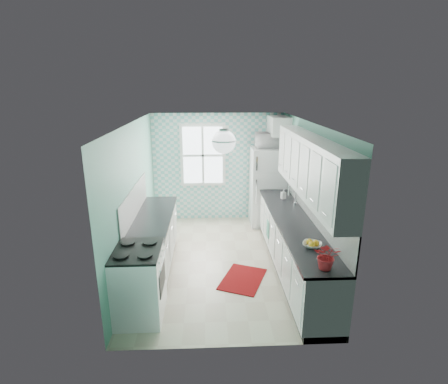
{
  "coord_description": "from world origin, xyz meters",
  "views": [
    {
      "loc": [
        -0.22,
        -5.74,
        3.09
      ],
      "look_at": [
        0.05,
        0.25,
        1.25
      ],
      "focal_mm": 28.0,
      "sensor_mm": 36.0,
      "label": 1
    }
  ],
  "objects_px": {
    "ceiling_light": "(224,142)",
    "microwave": "(269,140)",
    "fridge": "(268,187)",
    "fruit_bowl": "(312,245)",
    "sink": "(285,206)",
    "stove": "(139,282)",
    "potted_plant": "(327,256)"
  },
  "relations": [
    {
      "from": "fruit_bowl",
      "to": "sink",
      "type": "bearing_deg",
      "value": 89.88
    },
    {
      "from": "sink",
      "to": "fruit_bowl",
      "type": "height_order",
      "value": "sink"
    },
    {
      "from": "sink",
      "to": "potted_plant",
      "type": "xyz_separation_m",
      "value": [
        -0.0,
        -2.37,
        0.18
      ]
    },
    {
      "from": "stove",
      "to": "microwave",
      "type": "xyz_separation_m",
      "value": [
        2.31,
        3.29,
        1.43
      ]
    },
    {
      "from": "sink",
      "to": "fruit_bowl",
      "type": "bearing_deg",
      "value": -87.2
    },
    {
      "from": "ceiling_light",
      "to": "sink",
      "type": "distance_m",
      "value": 2.18
    },
    {
      "from": "fruit_bowl",
      "to": "microwave",
      "type": "height_order",
      "value": "microwave"
    },
    {
      "from": "fruit_bowl",
      "to": "fridge",
      "type": "bearing_deg",
      "value": 91.62
    },
    {
      "from": "stove",
      "to": "sink",
      "type": "height_order",
      "value": "sink"
    },
    {
      "from": "potted_plant",
      "to": "microwave",
      "type": "height_order",
      "value": "microwave"
    },
    {
      "from": "potted_plant",
      "to": "stove",
      "type": "bearing_deg",
      "value": 167.99
    },
    {
      "from": "fridge",
      "to": "ceiling_light",
      "type": "bearing_deg",
      "value": -111.5
    },
    {
      "from": "fridge",
      "to": "microwave",
      "type": "distance_m",
      "value": 1.05
    },
    {
      "from": "sink",
      "to": "fridge",
      "type": "bearing_deg",
      "value": 96.7
    },
    {
      "from": "fridge",
      "to": "fruit_bowl",
      "type": "height_order",
      "value": "fridge"
    },
    {
      "from": "potted_plant",
      "to": "ceiling_light",
      "type": "bearing_deg",
      "value": 135.03
    },
    {
      "from": "fruit_bowl",
      "to": "potted_plant",
      "type": "bearing_deg",
      "value": -90.0
    },
    {
      "from": "fridge",
      "to": "stove",
      "type": "xyz_separation_m",
      "value": [
        -2.31,
        -3.29,
        -0.37
      ]
    },
    {
      "from": "sink",
      "to": "microwave",
      "type": "relative_size",
      "value": 0.9
    },
    {
      "from": "stove",
      "to": "sink",
      "type": "relative_size",
      "value": 1.84
    },
    {
      "from": "fridge",
      "to": "sink",
      "type": "xyz_separation_m",
      "value": [
        0.09,
        -1.42,
        0.04
      ]
    },
    {
      "from": "potted_plant",
      "to": "microwave",
      "type": "relative_size",
      "value": 0.58
    },
    {
      "from": "stove",
      "to": "potted_plant",
      "type": "distance_m",
      "value": 2.53
    },
    {
      "from": "fridge",
      "to": "potted_plant",
      "type": "relative_size",
      "value": 5.09
    },
    {
      "from": "ceiling_light",
      "to": "microwave",
      "type": "relative_size",
      "value": 0.59
    },
    {
      "from": "sink",
      "to": "fruit_bowl",
      "type": "xyz_separation_m",
      "value": [
        -0.0,
        -1.77,
        0.04
      ]
    },
    {
      "from": "fruit_bowl",
      "to": "potted_plant",
      "type": "xyz_separation_m",
      "value": [
        0.0,
        -0.6,
        0.14
      ]
    },
    {
      "from": "ceiling_light",
      "to": "sink",
      "type": "bearing_deg",
      "value": 44.28
    },
    {
      "from": "microwave",
      "to": "fridge",
      "type": "bearing_deg",
      "value": 54.32
    },
    {
      "from": "stove",
      "to": "fridge",
      "type": "bearing_deg",
      "value": 57.01
    },
    {
      "from": "fridge",
      "to": "stove",
      "type": "distance_m",
      "value": 4.03
    },
    {
      "from": "sink",
      "to": "stove",
      "type": "bearing_deg",
      "value": -139.29
    }
  ]
}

